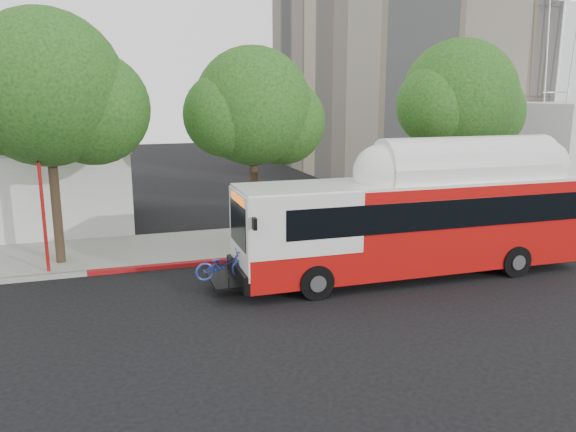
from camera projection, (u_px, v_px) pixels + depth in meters
name	position (u px, v px, depth m)	size (l,w,h in m)	color
ground	(325.00, 286.00, 19.73)	(120.00, 120.00, 0.00)	black
sidewalk	(273.00, 240.00, 25.76)	(60.00, 5.00, 0.15)	gray
curb_strip	(291.00, 255.00, 23.34)	(60.00, 0.30, 0.15)	gray
red_curb_segment	(219.00, 261.00, 22.44)	(10.00, 0.32, 0.16)	maroon
street_tree_left	(60.00, 94.00, 20.92)	(6.67, 5.80, 9.74)	#2D2116
street_tree_mid	(262.00, 111.00, 23.92)	(5.75, 5.00, 8.62)	#2D2116
street_tree_right	(466.00, 102.00, 26.67)	(6.21, 5.40, 9.18)	#2D2116
transit_bus	(414.00, 225.00, 20.57)	(13.90, 3.09, 4.10)	#BB0F0D
signal_pole	(43.00, 215.00, 20.48)	(0.13, 0.43, 4.50)	red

